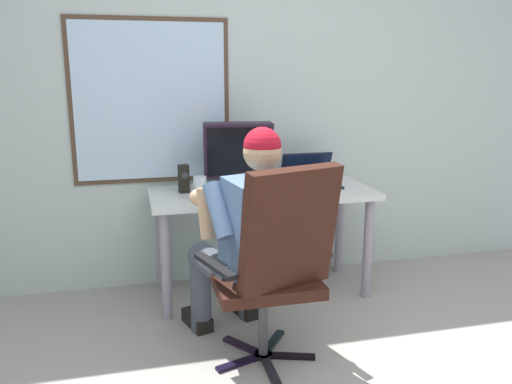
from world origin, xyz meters
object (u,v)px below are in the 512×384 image
object	(u,v)px
crt_monitor	(238,151)
wine_glass	(200,183)
desk	(262,205)
laptop	(310,177)
desk_speaker	(184,179)
office_chair	(276,259)
person_seated	(250,234)

from	to	relation	value
crt_monitor	wine_glass	xyz separation A→B (m)	(-0.28, -0.19, -0.16)
desk	laptop	distance (m)	0.40
laptop	desk_speaker	distance (m)	0.86
office_chair	wine_glass	xyz separation A→B (m)	(-0.26, 0.78, 0.23)
person_seated	crt_monitor	distance (m)	0.79
office_chair	person_seated	world-z (taller)	person_seated
desk_speaker	person_seated	bearing A→B (deg)	-70.02
wine_glass	desk_speaker	xyz separation A→B (m)	(-0.08, 0.20, -0.01)
office_chair	person_seated	distance (m)	0.27
crt_monitor	laptop	distance (m)	0.55
crt_monitor	wine_glass	world-z (taller)	crt_monitor
desk	wine_glass	xyz separation A→B (m)	(-0.43, -0.14, 0.20)
person_seated	crt_monitor	size ratio (longest dim) A/B	2.64
desk	crt_monitor	bearing A→B (deg)	162.38
desk	desk_speaker	bearing A→B (deg)	172.81
crt_monitor	wine_glass	size ratio (longest dim) A/B	3.26
crt_monitor	desk_speaker	distance (m)	0.39
desk_speaker	crt_monitor	bearing A→B (deg)	-2.57
desk	wine_glass	bearing A→B (deg)	-161.98
wine_glass	laptop	bearing A→B (deg)	15.60
person_seated	wine_glass	size ratio (longest dim) A/B	8.63
crt_monitor	laptop	bearing A→B (deg)	3.62
desk_speaker	desk	bearing A→B (deg)	-7.19
desk	office_chair	world-z (taller)	office_chair
office_chair	desk_speaker	world-z (taller)	office_chair
wine_glass	desk_speaker	distance (m)	0.22
office_chair	person_seated	bearing A→B (deg)	105.71
office_chair	laptop	world-z (taller)	office_chair
laptop	desk_speaker	bearing A→B (deg)	-178.92
desk_speaker	wine_glass	bearing A→B (deg)	-69.60
person_seated	wine_glass	bearing A→B (deg)	109.81
laptop	wine_glass	distance (m)	0.82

